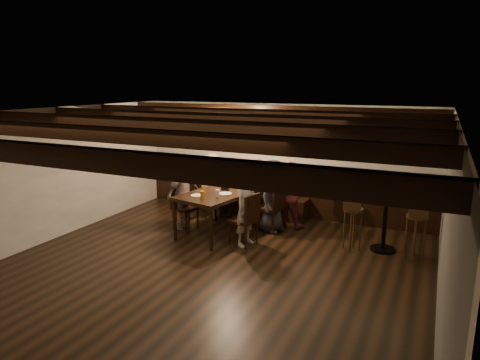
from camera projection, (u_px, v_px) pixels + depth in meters
The scene contains 27 objects.
room at pixel (244, 176), 8.22m from camera, with size 7.00×7.00×7.00m.
dining_table at pixel (227, 193), 8.26m from camera, with size 1.36×2.31×0.81m.
chair_left_near at pixel (214, 204), 9.13m from camera, with size 0.52×0.52×0.97m.
chair_left_far at pixel (185, 215), 8.42m from camera, with size 0.48×0.48×0.91m.
chair_right_near at pixel (271, 216), 8.31m from camera, with size 0.52×0.52×0.98m.
chair_right_far at pixel (244, 229), 7.60m from camera, with size 0.50×0.50×0.94m.
person_bench_left at pixel (220, 185), 9.52m from camera, with size 0.58×0.38×1.19m, color #2A292C.
person_bench_centre at pixel (257, 187), 9.12m from camera, with size 0.47×0.31×1.29m, color gray.
person_bench_right at pixel (291, 194), 8.48m from camera, with size 0.64×0.50×1.32m, color #5B1F25.
person_left_near at pixel (212, 186), 9.06m from camera, with size 0.90×0.52×1.39m, color gray.
person_left_far at pixel (183, 194), 8.35m from camera, with size 0.83×0.34×1.41m, color gray.
person_right_near at pixel (273, 196), 8.20m from camera, with size 0.69×0.45×1.42m, color #242527.
person_right_far at pixel (246, 207), 7.49m from camera, with size 0.50×0.33×1.38m, color #AEA394.
pint_a at pixel (237, 178), 8.95m from camera, with size 0.07×0.07×0.14m, color #BF7219.
pint_b at pixel (257, 181), 8.60m from camera, with size 0.07×0.07×0.14m, color #BF7219.
pint_c at pixel (218, 183), 8.48m from camera, with size 0.07×0.07×0.14m, color #BF7219.
pint_d at pixel (246, 186), 8.22m from camera, with size 0.07×0.07×0.14m, color silver.
pint_e at pixel (203, 189), 8.00m from camera, with size 0.07×0.07×0.14m, color #BF7219.
pint_f at pixel (218, 193), 7.69m from camera, with size 0.07×0.07×0.14m, color silver.
pint_g at pixel (202, 195), 7.57m from camera, with size 0.07×0.07×0.14m, color #BF7219.
plate_near at pixel (197, 195), 7.78m from camera, with size 0.24×0.24×0.01m, color white.
plate_far at pixel (225, 194), 7.91m from camera, with size 0.24×0.24×0.01m, color white.
condiment_caddy at pixel (226, 187), 8.20m from camera, with size 0.15×0.10×0.12m, color black.
candle at pixel (241, 186), 8.41m from camera, with size 0.05×0.05×0.05m, color beige.
high_top_table at pixel (386, 212), 7.24m from camera, with size 0.59×0.59×1.04m.
bar_stool_left at pixel (352, 228), 7.33m from camera, with size 0.33×0.34×1.05m.
bar_stool_right at pixel (415, 236), 6.95m from camera, with size 0.34×0.36×1.05m.
Camera 1 is at (3.07, -5.09, 2.82)m, focal length 32.00 mm.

